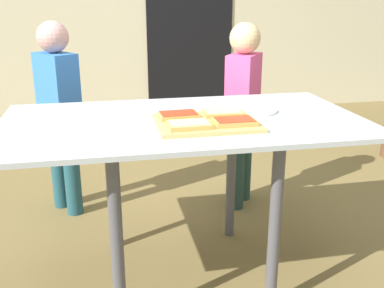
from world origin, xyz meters
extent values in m
plane|color=brown|center=(0.00, 0.00, 0.00)|extent=(16.00, 16.00, 0.00)
cube|color=black|center=(0.61, 2.97, 1.00)|extent=(0.90, 0.02, 2.00)
cube|color=#AAB5B6|center=(0.00, 0.00, 0.72)|extent=(1.45, 0.79, 0.02)
cylinder|color=#4C4C51|center=(-0.30, -0.30, 0.35)|extent=(0.05, 0.05, 0.71)
cylinder|color=#4C4C51|center=(0.30, -0.30, 0.35)|extent=(0.05, 0.05, 0.71)
cylinder|color=#4C4C51|center=(-0.30, 0.30, 0.35)|extent=(0.05, 0.05, 0.71)
cylinder|color=#4C4C51|center=(0.30, 0.30, 0.35)|extent=(0.05, 0.05, 0.71)
cube|color=tan|center=(0.07, -0.10, 0.73)|extent=(0.39, 0.31, 0.02)
cube|color=#DF9A4E|center=(0.16, -0.03, 0.75)|extent=(0.16, 0.11, 0.02)
cube|color=#EBE292|center=(0.16, -0.03, 0.76)|extent=(0.15, 0.10, 0.00)
cube|color=#DF9A4E|center=(0.17, -0.17, 0.75)|extent=(0.16, 0.11, 0.02)
cube|color=#B8381B|center=(0.17, -0.17, 0.76)|extent=(0.14, 0.09, 0.00)
cube|color=#DF9A4E|center=(-0.02, -0.03, 0.75)|extent=(0.16, 0.11, 0.02)
cube|color=#B8381B|center=(-0.02, -0.03, 0.76)|extent=(0.14, 0.10, 0.00)
cube|color=#DF9A4E|center=(-0.01, -0.18, 0.75)|extent=(0.16, 0.11, 0.02)
cube|color=#EBE292|center=(-0.01, -0.18, 0.76)|extent=(0.14, 0.10, 0.00)
cylinder|color=white|center=(0.30, 0.08, 0.73)|extent=(0.24, 0.24, 0.01)
cylinder|color=#214D58|center=(-0.59, 0.83, 0.26)|extent=(0.09, 0.09, 0.52)
cylinder|color=#214D58|center=(-0.51, 0.71, 0.26)|extent=(0.09, 0.09, 0.52)
cube|color=blue|center=(-0.55, 0.77, 0.71)|extent=(0.25, 0.28, 0.40)
sphere|color=#D0988D|center=(-0.55, 0.77, 0.99)|extent=(0.17, 0.17, 0.17)
cylinder|color=#263F35|center=(0.50, 0.71, 0.25)|extent=(0.09, 0.09, 0.51)
cylinder|color=#263F35|center=(0.42, 0.60, 0.25)|extent=(0.09, 0.09, 0.51)
cube|color=#E54C8C|center=(0.46, 0.65, 0.70)|extent=(0.25, 0.28, 0.39)
sphere|color=#DAB67D|center=(0.46, 0.65, 0.98)|extent=(0.17, 0.17, 0.17)
camera|label=1|loc=(-0.31, -1.72, 1.20)|focal=41.91mm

